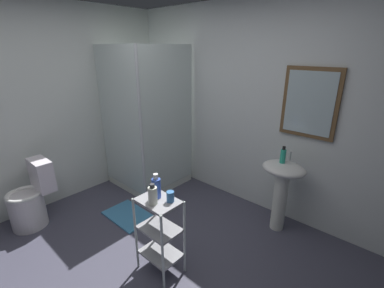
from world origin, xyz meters
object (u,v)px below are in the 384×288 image
object	(u,v)px
toilet	(31,200)
lotion_bottle_white	(153,195)
pedestal_sink	(282,183)
rinse_cup	(170,197)
hand_soap_bottle	(283,156)
storage_cart	(160,230)
shampoo_bottle_blue	(156,187)
bath_mat	(128,215)
shower_stall	(148,156)

from	to	relation	value
toilet	lotion_bottle_white	distance (m)	1.77
pedestal_sink	lotion_bottle_white	size ratio (longest dim) A/B	4.43
lotion_bottle_white	rinse_cup	world-z (taller)	lotion_bottle_white
lotion_bottle_white	rinse_cup	xyz separation A→B (m)	(0.08, 0.12, -0.03)
hand_soap_bottle	lotion_bottle_white	size ratio (longest dim) A/B	1.00
storage_cart	rinse_cup	xyz separation A→B (m)	(0.09, 0.06, 0.35)
hand_soap_bottle	pedestal_sink	bearing A→B (deg)	9.85
lotion_bottle_white	shampoo_bottle_blue	distance (m)	0.10
lotion_bottle_white	rinse_cup	bearing A→B (deg)	55.63
hand_soap_bottle	bath_mat	size ratio (longest dim) A/B	0.31
shower_stall	pedestal_sink	xyz separation A→B (m)	(1.89, 0.33, 0.12)
shower_stall	storage_cart	xyz separation A→B (m)	(1.36, -0.97, -0.03)
hand_soap_bottle	shampoo_bottle_blue	world-z (taller)	hand_soap_bottle
shampoo_bottle_blue	bath_mat	distance (m)	1.23
shower_stall	pedestal_sink	world-z (taller)	shower_stall
pedestal_sink	shampoo_bottle_blue	size ratio (longest dim) A/B	3.66
hand_soap_bottle	rinse_cup	world-z (taller)	hand_soap_bottle
shower_stall	hand_soap_bottle	bearing A→B (deg)	9.80
bath_mat	shampoo_bottle_blue	bearing A→B (deg)	-16.27
shampoo_bottle_blue	rinse_cup	xyz separation A→B (m)	(0.14, 0.03, -0.05)
shower_stall	bath_mat	world-z (taller)	shower_stall
toilet	shampoo_bottle_blue	world-z (taller)	shampoo_bottle_blue
pedestal_sink	hand_soap_bottle	distance (m)	0.31
pedestal_sink	storage_cart	size ratio (longest dim) A/B	1.09
rinse_cup	storage_cart	bearing A→B (deg)	-147.93
toilet	pedestal_sink	bearing A→B (deg)	40.46
toilet	shampoo_bottle_blue	bearing A→B (deg)	19.53
storage_cart	rinse_cup	bearing A→B (deg)	32.07
pedestal_sink	storage_cart	xyz separation A→B (m)	(-0.53, -1.30, -0.14)
shower_stall	bath_mat	distance (m)	0.93
rinse_cup	hand_soap_bottle	bearing A→B (deg)	71.53
shower_stall	shampoo_bottle_blue	world-z (taller)	shower_stall
hand_soap_bottle	shampoo_bottle_blue	size ratio (longest dim) A/B	0.83
shampoo_bottle_blue	bath_mat	world-z (taller)	shampoo_bottle_blue
shower_stall	lotion_bottle_white	bearing A→B (deg)	-37.15
pedestal_sink	lotion_bottle_white	bearing A→B (deg)	-110.90
storage_cart	hand_soap_bottle	bearing A→B (deg)	68.69
pedestal_sink	toilet	world-z (taller)	pedestal_sink
storage_cart	bath_mat	world-z (taller)	storage_cart
lotion_bottle_white	shampoo_bottle_blue	bearing A→B (deg)	122.52
pedestal_sink	rinse_cup	xyz separation A→B (m)	(-0.44, -1.24, 0.21)
shampoo_bottle_blue	rinse_cup	bearing A→B (deg)	13.23
pedestal_sink	shower_stall	bearing A→B (deg)	-170.20
toilet	shampoo_bottle_blue	distance (m)	1.75
shampoo_bottle_blue	hand_soap_bottle	bearing A→B (deg)	66.55
shampoo_bottle_blue	bath_mat	xyz separation A→B (m)	(-0.88, 0.26, -0.83)
hand_soap_bottle	rinse_cup	size ratio (longest dim) A/B	1.96
shower_stall	rinse_cup	bearing A→B (deg)	-32.30
storage_cart	lotion_bottle_white	size ratio (longest dim) A/B	4.05
lotion_bottle_white	rinse_cup	distance (m)	0.15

